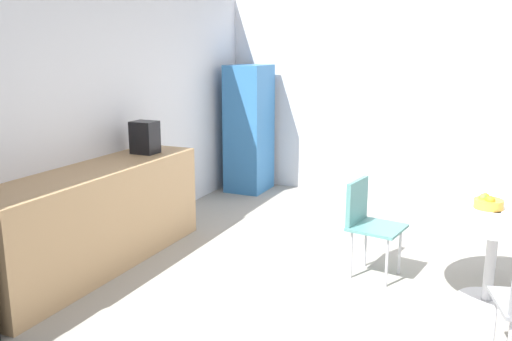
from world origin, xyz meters
The scene contains 10 objects.
ground_plane centered at (0.00, 0.00, 0.00)m, with size 6.00×6.00×0.00m, color #9E998E.
wall_back centered at (0.00, 3.00, 1.30)m, with size 6.00×0.10×2.60m, color silver.
wall_side_right centered at (3.00, 0.00, 1.30)m, with size 0.10×6.00×2.60m, color silver.
counter_block centered at (-0.45, 2.65, 0.45)m, with size 2.43×0.60×0.90m, color tan.
locker_cabinet centered at (2.55, 2.55, 0.85)m, with size 0.60×0.50×1.70m, color #3372B2.
round_table centered at (0.22, -0.56, 0.61)m, with size 1.18×1.18×0.74m.
chair_teal centered at (0.39, 0.43, 0.52)m, with size 0.48×0.48×0.83m.
fruit_bowl centered at (0.29, -0.51, 0.78)m, with size 0.21×0.21×0.11m.
mug_white centered at (0.38, 2.57, 0.95)m, with size 0.13×0.08×0.09m.
coffee_maker centered at (0.33, 2.65, 1.06)m, with size 0.20×0.24×0.32m, color black.
Camera 1 is at (-4.02, -0.52, 1.93)m, focal length 37.88 mm.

